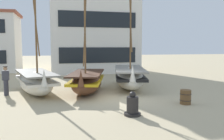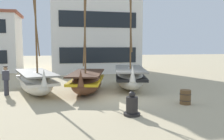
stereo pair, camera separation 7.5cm
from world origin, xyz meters
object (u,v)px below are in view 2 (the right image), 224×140
at_px(fishing_boat_far_right, 36,81).
at_px(wooden_barrel, 185,97).
at_px(fisherman_by_hull, 6,81).
at_px(capstan_winch, 132,106).
at_px(fishing_boat_near_left, 87,81).
at_px(harbor_building_main, 94,23).
at_px(fishing_boat_centre_large, 130,77).

xyz_separation_m(fishing_boat_far_right, wooden_barrel, (7.25, -4.37, -0.37)).
height_order(fisherman_by_hull, capstan_winch, fisherman_by_hull).
bearing_deg(fishing_boat_near_left, capstan_winch, -76.84).
bearing_deg(harbor_building_main, fisherman_by_hull, -119.90).
xyz_separation_m(fishing_boat_far_right, capstan_winch, (4.16, -5.53, -0.33)).
height_order(fishing_boat_near_left, fishing_boat_far_right, fishing_boat_far_right).
distance_m(fishing_boat_near_left, harbor_building_main, 13.39).
height_order(fishing_boat_centre_large, fishing_boat_far_right, fishing_boat_centre_large).
distance_m(fishing_boat_centre_large, capstan_winch, 6.35).
bearing_deg(harbor_building_main, fishing_boat_near_left, -100.79).
xyz_separation_m(fishing_boat_centre_large, fisherman_by_hull, (-7.57, -0.70, 0.09)).
height_order(fishing_boat_far_right, harbor_building_main, harbor_building_main).
relative_size(fishing_boat_far_right, fisherman_by_hull, 3.65).
relative_size(fishing_boat_far_right, harbor_building_main, 0.57).
distance_m(wooden_barrel, harbor_building_main, 17.10).
relative_size(fishing_boat_far_right, wooden_barrel, 8.78).
xyz_separation_m(fishing_boat_far_right, fisherman_by_hull, (-1.59, -0.16, 0.11)).
distance_m(fishing_boat_near_left, wooden_barrel, 5.81).
xyz_separation_m(fishing_boat_near_left, capstan_winch, (1.19, -5.08, -0.31)).
bearing_deg(fisherman_by_hull, fishing_boat_far_right, 5.85).
height_order(fishing_boat_near_left, fishing_boat_centre_large, fishing_boat_centre_large).
bearing_deg(fishing_boat_near_left, fisherman_by_hull, 176.35).
relative_size(fisherman_by_hull, harbor_building_main, 0.16).
xyz_separation_m(fishing_boat_near_left, fisherman_by_hull, (-4.57, 0.29, 0.14)).
height_order(fishing_boat_far_right, capstan_winch, fishing_boat_far_right).
bearing_deg(fishing_boat_near_left, fishing_boat_far_right, 171.31).
distance_m(fishing_boat_centre_large, wooden_barrel, 5.08).
relative_size(fishing_boat_centre_large, wooden_barrel, 9.05).
relative_size(fishing_boat_near_left, harbor_building_main, 0.56).
bearing_deg(fishing_boat_near_left, fishing_boat_centre_large, 18.31).
relative_size(fishing_boat_far_right, capstan_winch, 6.25).
height_order(fishing_boat_centre_large, harbor_building_main, harbor_building_main).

